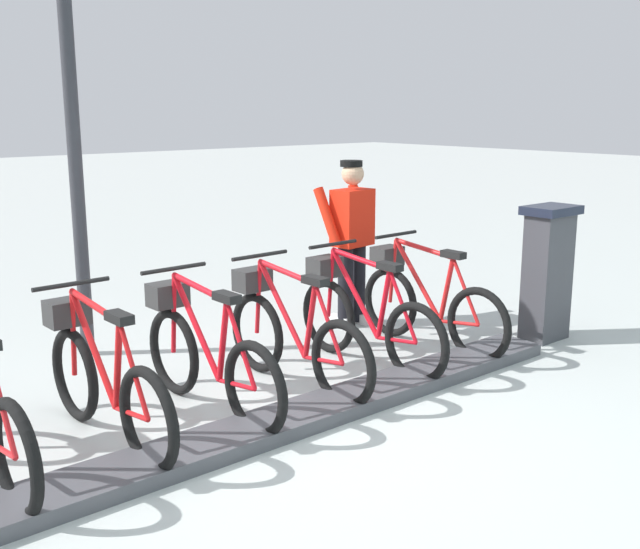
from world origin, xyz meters
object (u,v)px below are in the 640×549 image
at_px(bike_docked_2, 291,334).
at_px(worker_near_rack, 351,237).
at_px(bike_docked_4, 103,379).
at_px(lamp_post, 70,81).
at_px(bike_docked_3, 205,354).
at_px(payment_kiosk, 547,271).
at_px(bike_docked_0, 426,301).
at_px(bike_docked_1, 364,316).

height_order(bike_docked_2, worker_near_rack, worker_near_rack).
xyz_separation_m(bike_docked_4, lamp_post, (1.80, -0.66, 1.95)).
distance_m(bike_docked_2, bike_docked_3, 0.79).
distance_m(bike_docked_3, lamp_post, 2.66).
bearing_deg(payment_kiosk, lamp_post, 56.06).
bearing_deg(lamp_post, bike_docked_3, -176.02).
bearing_deg(lamp_post, bike_docked_2, -153.16).
xyz_separation_m(bike_docked_4, worker_near_rack, (0.98, -3.11, 0.48)).
bearing_deg(bike_docked_3, lamp_post, 3.98).
bearing_deg(bike_docked_0, lamp_post, 54.05).
bearing_deg(bike_docked_1, bike_docked_0, -90.00).
distance_m(payment_kiosk, worker_near_rack, 1.90).
bearing_deg(bike_docked_0, bike_docked_3, 90.00).
bearing_deg(bike_docked_2, payment_kiosk, -102.34).
bearing_deg(lamp_post, bike_docked_1, -136.70).
bearing_deg(lamp_post, bike_docked_0, -125.95).
xyz_separation_m(bike_docked_0, bike_docked_4, (0.00, 3.14, 0.00)).
height_order(bike_docked_2, bike_docked_4, same).
relative_size(bike_docked_2, bike_docked_3, 1.00).
height_order(bike_docked_0, worker_near_rack, worker_near_rack).
relative_size(payment_kiosk, bike_docked_1, 0.74).
bearing_deg(bike_docked_4, bike_docked_0, -90.00).
xyz_separation_m(bike_docked_2, lamp_post, (1.80, 0.91, 1.95)).
bearing_deg(bike_docked_4, bike_docked_2, -90.00).
distance_m(bike_docked_4, lamp_post, 2.73).
xyz_separation_m(bike_docked_1, bike_docked_2, (0.00, 0.79, 0.00)).
distance_m(bike_docked_1, bike_docked_3, 1.57).
xyz_separation_m(worker_near_rack, lamp_post, (0.82, 2.45, 1.47)).
height_order(bike_docked_1, bike_docked_4, same).
relative_size(payment_kiosk, bike_docked_2, 0.74).
bearing_deg(bike_docked_4, worker_near_rack, -72.49).
bearing_deg(bike_docked_1, lamp_post, 43.30).
distance_m(worker_near_rack, lamp_post, 2.97).
bearing_deg(bike_docked_1, bike_docked_4, 90.00).
relative_size(payment_kiosk, bike_docked_4, 0.74).
xyz_separation_m(payment_kiosk, bike_docked_0, (0.57, 1.04, -0.24)).
bearing_deg(bike_docked_3, worker_near_rack, -67.11).
height_order(bike_docked_1, worker_near_rack, worker_near_rack).
relative_size(bike_docked_0, bike_docked_3, 1.00).
bearing_deg(lamp_post, bike_docked_4, 159.85).
distance_m(bike_docked_0, bike_docked_3, 2.36).
xyz_separation_m(bike_docked_1, bike_docked_3, (0.00, 1.57, 0.00)).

